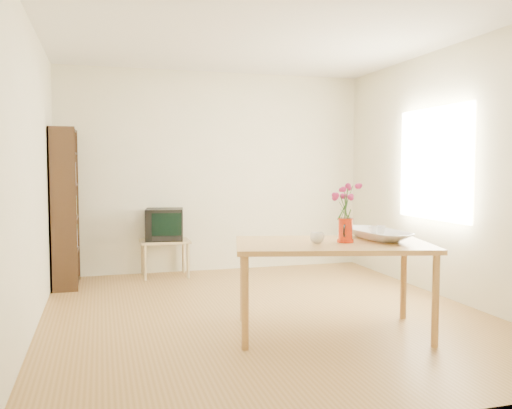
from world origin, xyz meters
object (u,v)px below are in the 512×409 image
object	(u,v)px
table	(332,251)
pitcher	(345,231)
bowl	(378,211)
television	(164,224)
mug	(317,238)

from	to	relation	value
table	pitcher	size ratio (longest dim) A/B	8.53
bowl	television	world-z (taller)	bowl
pitcher	table	bearing A→B (deg)	-160.85
mug	television	xyz separation A→B (m)	(-0.92, 2.71, -0.13)
table	bowl	distance (m)	0.54
mug	table	bearing A→B (deg)	-172.89
bowl	mug	bearing A→B (deg)	-171.93
table	mug	world-z (taller)	mug
pitcher	mug	xyz separation A→B (m)	(-0.25, -0.00, -0.05)
bowl	television	size ratio (longest dim) A/B	1.00
bowl	pitcher	bearing A→B (deg)	-166.25
table	mug	distance (m)	0.18
pitcher	mug	bearing A→B (deg)	-148.80
pitcher	mug	size ratio (longest dim) A/B	1.79
mug	bowl	size ratio (longest dim) A/B	0.22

